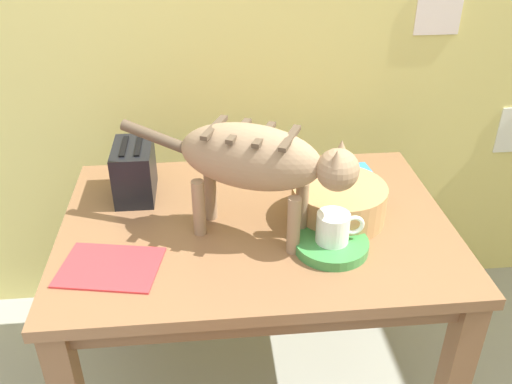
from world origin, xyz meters
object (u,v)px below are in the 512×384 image
(cat, at_px, (258,161))
(book_stack, at_px, (346,183))
(toaster, at_px, (134,171))
(wicker_basket, at_px, (339,201))
(dining_table, at_px, (256,247))
(coffee_mug, at_px, (334,227))
(magazine, at_px, (110,267))
(saucer_bowl, at_px, (331,245))

(cat, bearing_deg, book_stack, 149.28)
(cat, xyz_separation_m, book_stack, (0.31, 0.22, -0.21))
(toaster, bearing_deg, wicker_basket, -17.71)
(dining_table, bearing_deg, toaster, 152.50)
(book_stack, bearing_deg, wicker_basket, -111.78)
(cat, relative_size, coffee_mug, 4.71)
(cat, height_order, book_stack, cat)
(dining_table, bearing_deg, magazine, -155.30)
(dining_table, relative_size, wicker_basket, 4.11)
(dining_table, relative_size, book_stack, 5.92)
(book_stack, height_order, toaster, toaster)
(coffee_mug, bearing_deg, toaster, 147.99)
(cat, height_order, coffee_mug, cat)
(book_stack, height_order, wicker_basket, wicker_basket)
(saucer_bowl, xyz_separation_m, coffee_mug, (0.00, 0.00, 0.06))
(magazine, distance_m, book_stack, 0.78)
(saucer_bowl, bearing_deg, book_stack, 69.77)
(saucer_bowl, relative_size, book_stack, 1.05)
(coffee_mug, relative_size, toaster, 0.66)
(saucer_bowl, xyz_separation_m, toaster, (-0.56, 0.35, 0.07))
(dining_table, bearing_deg, saucer_bowl, -39.84)
(book_stack, relative_size, wicker_basket, 0.69)
(book_stack, bearing_deg, saucer_bowl, -110.23)
(book_stack, distance_m, toaster, 0.68)
(dining_table, bearing_deg, wicker_basket, -1.09)
(dining_table, height_order, book_stack, book_stack)
(cat, distance_m, magazine, 0.48)
(saucer_bowl, xyz_separation_m, magazine, (-0.60, -0.03, -0.01))
(coffee_mug, distance_m, book_stack, 0.33)
(saucer_bowl, distance_m, toaster, 0.66)
(magazine, xyz_separation_m, book_stack, (0.71, 0.33, 0.03))
(saucer_bowl, distance_m, magazine, 0.60)
(toaster, bearing_deg, coffee_mug, -32.01)
(saucer_bowl, height_order, toaster, toaster)
(saucer_bowl, xyz_separation_m, wicker_basket, (0.05, 0.16, 0.04))
(book_stack, xyz_separation_m, toaster, (-0.67, 0.05, 0.05))
(cat, relative_size, saucer_bowl, 3.05)
(dining_table, distance_m, cat, 0.35)
(magazine, height_order, wicker_basket, wicker_basket)
(coffee_mug, distance_m, magazine, 0.61)
(coffee_mug, relative_size, wicker_basket, 0.47)
(coffee_mug, distance_m, toaster, 0.66)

